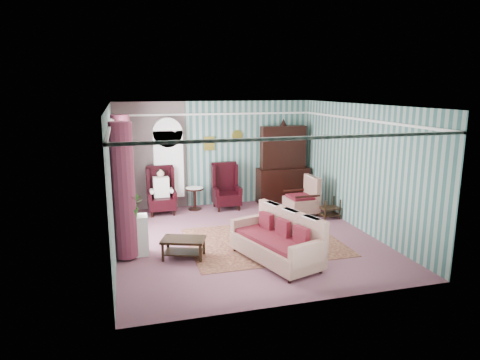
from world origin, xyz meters
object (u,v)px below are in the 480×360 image
object	(u,v)px
sofa	(276,239)
floral_armchair	(301,195)
plant_stand	(134,236)
dresser_hutch	(283,162)
coffee_table	(184,248)
seated_woman	(161,192)
nest_table	(330,208)
wingback_left	(161,190)
bookcase	(169,169)
wingback_right	(226,186)
round_side_table	(195,199)

from	to	relation	value
sofa	floral_armchair	world-z (taller)	floral_armchair
floral_armchair	plant_stand	bearing A→B (deg)	108.22
dresser_hutch	coffee_table	world-z (taller)	dresser_hutch
dresser_hutch	floral_armchair	world-z (taller)	dresser_hutch
coffee_table	plant_stand	bearing A→B (deg)	155.69
seated_woman	nest_table	xyz separation A→B (m)	(4.07, -1.55, -0.32)
coffee_table	wingback_left	bearing A→B (deg)	92.18
bookcase	seated_woman	world-z (taller)	bookcase
dresser_hutch	seated_woman	world-z (taller)	dresser_hutch
seated_woman	floral_armchair	xyz separation A→B (m)	(3.50, -1.06, -0.07)
nest_table	sofa	bearing A→B (deg)	-135.35
dresser_hutch	wingback_right	distance (m)	1.86
seated_woman	plant_stand	size ratio (longest dim) A/B	1.47
dresser_hutch	sofa	size ratio (longest dim) A/B	1.21
bookcase	coffee_table	bearing A→B (deg)	-92.09
wingback_left	plant_stand	xyz separation A→B (m)	(-0.80, -2.75, -0.22)
dresser_hutch	wingback_left	xyz separation A→B (m)	(-3.50, -0.27, -0.55)
sofa	coffee_table	size ratio (longest dim) A/B	2.38
dresser_hutch	sofa	distance (m)	4.49
round_side_table	coffee_table	distance (m)	3.41
bookcase	wingback_left	distance (m)	0.68
floral_armchair	coffee_table	bearing A→B (deg)	118.69
dresser_hutch	sofa	xyz separation A→B (m)	(-1.72, -4.08, -0.72)
seated_woman	plant_stand	xyz separation A→B (m)	(-0.80, -2.75, -0.19)
seated_woman	round_side_table	distance (m)	0.96
floral_armchair	coffee_table	size ratio (longest dim) A/B	1.27
bookcase	wingback_right	size ratio (longest dim) A/B	1.79
bookcase	sofa	world-z (taller)	bookcase
bookcase	nest_table	bearing A→B (deg)	-26.92
dresser_hutch	bookcase	bearing A→B (deg)	177.89
plant_stand	sofa	size ratio (longest dim) A/B	0.41
wingback_left	floral_armchair	bearing A→B (deg)	-16.84
wingback_left	wingback_right	size ratio (longest dim) A/B	1.00
wingback_right	round_side_table	xyz separation A→B (m)	(-0.85, 0.15, -0.33)
nest_table	floral_armchair	size ratio (longest dim) A/B	0.52
round_side_table	wingback_right	bearing A→B (deg)	-10.01
bookcase	sofa	distance (m)	4.52
wingback_right	floral_armchair	size ratio (longest dim) A/B	1.20
floral_armchair	bookcase	bearing A→B (deg)	62.72
round_side_table	sofa	world-z (taller)	sofa
nest_table	wingback_right	bearing A→B (deg)	146.25
wingback_right	nest_table	bearing A→B (deg)	-33.75
wingback_right	sofa	size ratio (longest dim) A/B	0.64
nest_table	round_side_table	bearing A→B (deg)	151.80
wingback_left	round_side_table	world-z (taller)	wingback_left
bookcase	nest_table	distance (m)	4.37
wingback_right	sofa	world-z (taller)	wingback_right
nest_table	coffee_table	xyz separation A→B (m)	(-3.95, -1.62, -0.07)
seated_woman	nest_table	distance (m)	4.37
bookcase	floral_armchair	distance (m)	3.61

